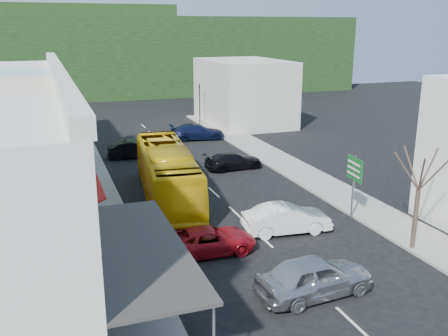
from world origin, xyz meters
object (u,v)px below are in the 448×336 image
Objects in this scene: car_silver at (315,280)px; pedestrian_left at (102,219)px; bus at (167,175)px; car_red at (209,239)px; street_tree at (418,190)px; car_white at (287,220)px; traffic_signal at (200,104)px; direction_sign at (353,188)px.

pedestrian_left reaches higher than car_silver.
car_red is at bearing -83.70° from bus.
street_tree reaches higher than car_red.
car_white is at bearing -21.32° from car_silver.
traffic_signal reaches higher than pedestrian_left.
car_white is 4.48m from direction_sign.
car_white and car_red have the same top height.
bus is 14.98m from street_tree.
bus is 2.64× the size of car_silver.
direction_sign is (6.17, 6.61, 1.16)m from car_silver.
direction_sign reaches higher than car_white.
car_red is 32.73m from traffic_signal.
street_tree reaches higher than car_white.
traffic_signal is (13.85, 27.76, 1.25)m from pedestrian_left.
car_silver is 1.18× the size of direction_sign.
bus is at bearing 0.82° from car_red.
street_tree is 34.45m from traffic_signal.
street_tree reaches higher than traffic_signal.
car_silver is 7.39m from street_tree.
direction_sign is (8.94, -7.05, 0.31)m from bus.
street_tree is at bearing 110.97° from traffic_signal.
traffic_signal is at bearing -14.64° from car_silver.
direction_sign reaches higher than bus.
street_tree is (6.67, 2.13, 2.38)m from car_silver.
car_silver is at bearing -162.26° from street_tree.
pedestrian_left is at bearing 35.31° from car_silver.
pedestrian_left is 0.46× the size of direction_sign.
traffic_signal is (6.48, 36.58, 1.55)m from car_silver.
street_tree is at bearing -44.34° from bus.
direction_sign is at bearing -108.50° from pedestrian_left.
car_silver is 1.00× the size of car_white.
car_red is at bearing -164.47° from direction_sign.
street_tree is (0.50, -4.48, 1.22)m from direction_sign.
car_white is at bearing 102.01° from traffic_signal.
car_silver is at bearing 169.35° from car_white.
traffic_signal reaches higher than direction_sign.
direction_sign reaches higher than pedestrian_left.
traffic_signal is (0.31, 29.96, 0.39)m from direction_sign.
car_red is at bearing 23.41° from car_silver.
street_tree is 1.37× the size of traffic_signal.
car_silver is 0.98× the size of traffic_signal.
traffic_signal is at bearing -35.79° from pedestrian_left.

